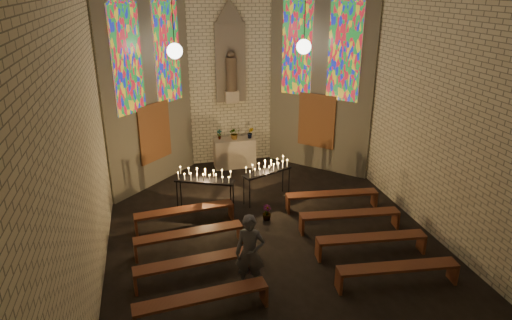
# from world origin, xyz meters

# --- Properties ---
(floor) EXTENTS (12.00, 12.00, 0.00)m
(floor) POSITION_xyz_m (0.00, 0.00, 0.00)
(floor) COLOR black
(floor) RESTS_ON ground
(room) EXTENTS (8.22, 12.43, 7.00)m
(room) POSITION_xyz_m (-0.00, 3.37, 3.72)
(room) COLOR beige
(room) RESTS_ON ground
(altar) EXTENTS (1.40, 0.60, 1.00)m
(altar) POSITION_xyz_m (0.00, 5.45, 0.50)
(altar) COLOR beige
(altar) RESTS_ON ground
(flower_vase_left) EXTENTS (0.21, 0.17, 0.34)m
(flower_vase_left) POSITION_xyz_m (-0.50, 5.54, 1.17)
(flower_vase_left) COLOR #4C723F
(flower_vase_left) RESTS_ON altar
(flower_vase_center) EXTENTS (0.38, 0.33, 0.42)m
(flower_vase_center) POSITION_xyz_m (0.01, 5.43, 1.21)
(flower_vase_center) COLOR #4C723F
(flower_vase_center) RESTS_ON altar
(flower_vase_right) EXTENTS (0.26, 0.23, 0.39)m
(flower_vase_right) POSITION_xyz_m (0.55, 5.40, 1.20)
(flower_vase_right) COLOR #4C723F
(flower_vase_right) RESTS_ON altar
(aisle_flower_pot) EXTENTS (0.29, 0.29, 0.42)m
(aisle_flower_pot) POSITION_xyz_m (0.11, 1.49, 0.21)
(aisle_flower_pot) COLOR #4C723F
(aisle_flower_pot) RESTS_ON ground
(votive_stand_left) EXTENTS (1.64, 1.00, 1.19)m
(votive_stand_left) POSITION_xyz_m (-1.42, 2.37, 1.02)
(votive_stand_left) COLOR black
(votive_stand_left) RESTS_ON ground
(votive_stand_right) EXTENTS (1.57, 0.95, 1.14)m
(votive_stand_right) POSITION_xyz_m (0.43, 2.68, 0.97)
(votive_stand_right) COLOR black
(votive_stand_right) RESTS_ON ground
(pew_left_0) EXTENTS (2.61, 0.62, 0.50)m
(pew_left_0) POSITION_xyz_m (-2.06, 1.69, 0.40)
(pew_left_0) COLOR #5A2B19
(pew_left_0) RESTS_ON ground
(pew_right_0) EXTENTS (2.61, 0.62, 0.50)m
(pew_right_0) POSITION_xyz_m (2.06, 1.69, 0.40)
(pew_right_0) COLOR #5A2B19
(pew_right_0) RESTS_ON ground
(pew_left_1) EXTENTS (2.61, 0.62, 0.50)m
(pew_left_1) POSITION_xyz_m (-2.06, 0.49, 0.40)
(pew_left_1) COLOR #5A2B19
(pew_left_1) RESTS_ON ground
(pew_right_1) EXTENTS (2.61, 0.62, 0.50)m
(pew_right_1) POSITION_xyz_m (2.06, 0.49, 0.40)
(pew_right_1) COLOR #5A2B19
(pew_right_1) RESTS_ON ground
(pew_left_2) EXTENTS (2.61, 0.62, 0.50)m
(pew_left_2) POSITION_xyz_m (-2.06, -0.71, 0.40)
(pew_left_2) COLOR #5A2B19
(pew_left_2) RESTS_ON ground
(pew_right_2) EXTENTS (2.61, 0.62, 0.50)m
(pew_right_2) POSITION_xyz_m (2.06, -0.71, 0.40)
(pew_right_2) COLOR #5A2B19
(pew_right_2) RESTS_ON ground
(pew_left_3) EXTENTS (2.61, 0.62, 0.50)m
(pew_left_3) POSITION_xyz_m (-2.06, -1.91, 0.40)
(pew_left_3) COLOR #5A2B19
(pew_left_3) RESTS_ON ground
(pew_right_3) EXTENTS (2.61, 0.62, 0.50)m
(pew_right_3) POSITION_xyz_m (2.06, -1.91, 0.40)
(pew_right_3) COLOR #5A2B19
(pew_right_3) RESTS_ON ground
(visitor) EXTENTS (0.72, 0.60, 1.68)m
(visitor) POSITION_xyz_m (-0.96, -1.24, 0.84)
(visitor) COLOR #4C4E57
(visitor) RESTS_ON ground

